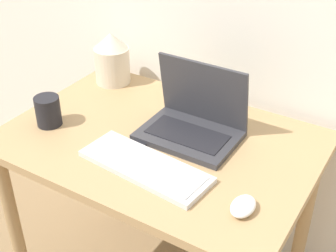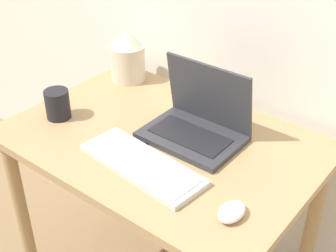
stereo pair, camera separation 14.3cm
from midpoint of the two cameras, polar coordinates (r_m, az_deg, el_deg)
desk at (r=1.62m, az=1.87°, el=-4.81°), size 1.02×0.71×0.76m
laptop at (r=1.55m, az=6.30°, el=0.44°), size 0.32×0.23×0.25m
keyboard at (r=1.42m, az=-0.30°, el=-4.80°), size 0.43×0.19×0.02m
mouse at (r=1.27m, az=11.03°, el=-10.36°), size 0.06×0.09×0.03m
vase at (r=1.89m, az=-2.79°, el=8.45°), size 0.14×0.14×0.21m
mp3_player at (r=1.52m, az=-0.93°, el=-2.28°), size 0.05×0.06×0.01m
mug at (r=1.67m, az=-10.96°, el=2.56°), size 0.09×0.09×0.10m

